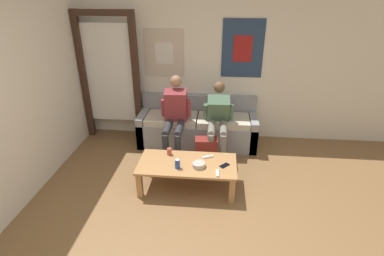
{
  "coord_description": "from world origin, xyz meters",
  "views": [
    {
      "loc": [
        0.22,
        -2.18,
        2.48
      ],
      "look_at": [
        -0.14,
        1.58,
        0.67
      ],
      "focal_mm": 28.0,
      "sensor_mm": 36.0,
      "label": 1
    }
  ],
  "objects_px": {
    "drink_can_blue": "(177,164)",
    "ceramic_bowl": "(199,164)",
    "couch": "(198,127)",
    "game_controller_near_right": "(208,157)",
    "cell_phone": "(225,165)",
    "person_seated_adult": "(175,115)",
    "person_seated_teen": "(218,118)",
    "backpack": "(206,152)",
    "coffee_table": "(187,167)",
    "pillar_candle": "(169,151)",
    "game_controller_near_left": "(217,173)"
  },
  "relations": [
    {
      "from": "drink_can_blue",
      "to": "ceramic_bowl",
      "type": "bearing_deg",
      "value": 11.69
    },
    {
      "from": "couch",
      "to": "game_controller_near_right",
      "type": "xyz_separation_m",
      "value": [
        0.22,
        -1.13,
        0.11
      ]
    },
    {
      "from": "drink_can_blue",
      "to": "cell_phone",
      "type": "distance_m",
      "value": 0.61
    },
    {
      "from": "person_seated_adult",
      "to": "person_seated_teen",
      "type": "height_order",
      "value": "person_seated_adult"
    },
    {
      "from": "backpack",
      "to": "drink_can_blue",
      "type": "relative_size",
      "value": 3.44
    },
    {
      "from": "backpack",
      "to": "game_controller_near_right",
      "type": "distance_m",
      "value": 0.49
    },
    {
      "from": "coffee_table",
      "to": "pillar_candle",
      "type": "height_order",
      "value": "pillar_candle"
    },
    {
      "from": "pillar_candle",
      "to": "game_controller_near_right",
      "type": "bearing_deg",
      "value": -3.53
    },
    {
      "from": "pillar_candle",
      "to": "backpack",
      "type": "bearing_deg",
      "value": 40.52
    },
    {
      "from": "coffee_table",
      "to": "cell_phone",
      "type": "relative_size",
      "value": 8.9
    },
    {
      "from": "drink_can_blue",
      "to": "game_controller_near_right",
      "type": "relative_size",
      "value": 0.85
    },
    {
      "from": "pillar_candle",
      "to": "cell_phone",
      "type": "height_order",
      "value": "pillar_candle"
    },
    {
      "from": "ceramic_bowl",
      "to": "game_controller_near_left",
      "type": "xyz_separation_m",
      "value": [
        0.24,
        -0.14,
        -0.02
      ]
    },
    {
      "from": "game_controller_near_left",
      "to": "game_controller_near_right",
      "type": "distance_m",
      "value": 0.4
    },
    {
      "from": "ceramic_bowl",
      "to": "pillar_candle",
      "type": "relative_size",
      "value": 1.61
    },
    {
      "from": "person_seated_adult",
      "to": "game_controller_near_right",
      "type": "xyz_separation_m",
      "value": [
        0.55,
        -0.74,
        -0.27
      ]
    },
    {
      "from": "drink_can_blue",
      "to": "game_controller_near_left",
      "type": "distance_m",
      "value": 0.52
    },
    {
      "from": "person_seated_teen",
      "to": "game_controller_near_right",
      "type": "relative_size",
      "value": 7.7
    },
    {
      "from": "person_seated_adult",
      "to": "game_controller_near_right",
      "type": "bearing_deg",
      "value": -53.37
    },
    {
      "from": "backpack",
      "to": "pillar_candle",
      "type": "height_order",
      "value": "pillar_candle"
    },
    {
      "from": "person_seated_teen",
      "to": "pillar_candle",
      "type": "bearing_deg",
      "value": -130.43
    },
    {
      "from": "coffee_table",
      "to": "cell_phone",
      "type": "bearing_deg",
      "value": -2.47
    },
    {
      "from": "game_controller_near_left",
      "to": "game_controller_near_right",
      "type": "xyz_separation_m",
      "value": [
        -0.14,
        0.37,
        0.0
      ]
    },
    {
      "from": "coffee_table",
      "to": "backpack",
      "type": "xyz_separation_m",
      "value": [
        0.22,
        0.61,
        -0.12
      ]
    },
    {
      "from": "pillar_candle",
      "to": "ceramic_bowl",
      "type": "bearing_deg",
      "value": -32.17
    },
    {
      "from": "couch",
      "to": "backpack",
      "type": "bearing_deg",
      "value": -75.05
    },
    {
      "from": "person_seated_teen",
      "to": "pillar_candle",
      "type": "xyz_separation_m",
      "value": [
        -0.64,
        -0.75,
        -0.19
      ]
    },
    {
      "from": "coffee_table",
      "to": "game_controller_near_right",
      "type": "relative_size",
      "value": 8.81
    },
    {
      "from": "backpack",
      "to": "game_controller_near_right",
      "type": "xyz_separation_m",
      "value": [
        0.04,
        -0.45,
        0.19
      ]
    },
    {
      "from": "drink_can_blue",
      "to": "game_controller_near_right",
      "type": "xyz_separation_m",
      "value": [
        0.37,
        0.29,
        -0.05
      ]
    },
    {
      "from": "backpack",
      "to": "person_seated_adult",
      "type": "bearing_deg",
      "value": 150.23
    },
    {
      "from": "coffee_table",
      "to": "ceramic_bowl",
      "type": "height_order",
      "value": "ceramic_bowl"
    },
    {
      "from": "coffee_table",
      "to": "game_controller_near_left",
      "type": "relative_size",
      "value": 8.78
    },
    {
      "from": "person_seated_adult",
      "to": "drink_can_blue",
      "type": "xyz_separation_m",
      "value": [
        0.18,
        -1.03,
        -0.22
      ]
    },
    {
      "from": "person_seated_adult",
      "to": "game_controller_near_left",
      "type": "distance_m",
      "value": 1.33
    },
    {
      "from": "backpack",
      "to": "ceramic_bowl",
      "type": "distance_m",
      "value": 0.72
    },
    {
      "from": "backpack",
      "to": "coffee_table",
      "type": "bearing_deg",
      "value": -109.75
    },
    {
      "from": "person_seated_teen",
      "to": "pillar_candle",
      "type": "distance_m",
      "value": 1.01
    },
    {
      "from": "person_seated_teen",
      "to": "pillar_candle",
      "type": "relative_size",
      "value": 10.45
    },
    {
      "from": "drink_can_blue",
      "to": "game_controller_near_left",
      "type": "height_order",
      "value": "drink_can_blue"
    },
    {
      "from": "coffee_table",
      "to": "game_controller_near_left",
      "type": "xyz_separation_m",
      "value": [
        0.4,
        -0.21,
        0.07
      ]
    },
    {
      "from": "drink_can_blue",
      "to": "game_controller_near_left",
      "type": "xyz_separation_m",
      "value": [
        0.51,
        -0.09,
        -0.05
      ]
    },
    {
      "from": "drink_can_blue",
      "to": "game_controller_near_right",
      "type": "height_order",
      "value": "drink_can_blue"
    },
    {
      "from": "couch",
      "to": "game_controller_near_left",
      "type": "distance_m",
      "value": 1.55
    },
    {
      "from": "person_seated_adult",
      "to": "backpack",
      "type": "height_order",
      "value": "person_seated_adult"
    },
    {
      "from": "person_seated_adult",
      "to": "couch",
      "type": "bearing_deg",
      "value": 50.33
    },
    {
      "from": "coffee_table",
      "to": "pillar_candle",
      "type": "xyz_separation_m",
      "value": [
        -0.27,
        0.19,
        0.11
      ]
    },
    {
      "from": "coffee_table",
      "to": "drink_can_blue",
      "type": "xyz_separation_m",
      "value": [
        -0.11,
        -0.13,
        0.12
      ]
    },
    {
      "from": "person_seated_adult",
      "to": "cell_phone",
      "type": "bearing_deg",
      "value": -49.9
    },
    {
      "from": "coffee_table",
      "to": "person_seated_adult",
      "type": "height_order",
      "value": "person_seated_adult"
    }
  ]
}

